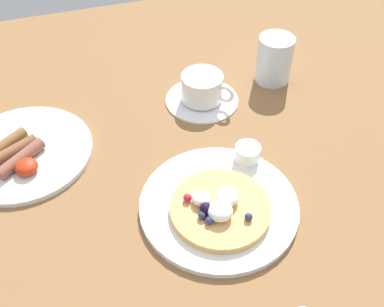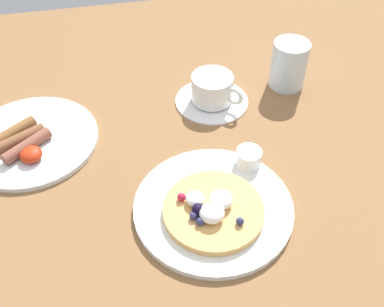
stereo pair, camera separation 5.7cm
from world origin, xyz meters
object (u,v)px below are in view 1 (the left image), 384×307
object	(u,v)px
breakfast_plate	(23,152)
water_glass	(274,59)
coffee_cup	(203,87)
pancake_plate	(219,205)
syrup_ramekin	(247,153)
coffee_saucer	(202,99)

from	to	relation	value
breakfast_plate	water_glass	distance (cm)	53.73
coffee_cup	water_glass	bearing A→B (deg)	9.09
pancake_plate	coffee_cup	bearing A→B (deg)	76.51
syrup_ramekin	breakfast_plate	world-z (taller)	syrup_ramekin
coffee_saucer	water_glass	bearing A→B (deg)	8.68
breakfast_plate	coffee_cup	size ratio (longest dim) A/B	2.56
breakfast_plate	coffee_cup	bearing A→B (deg)	7.42
syrup_ramekin	coffee_saucer	bearing A→B (deg)	95.15
breakfast_plate	water_glass	size ratio (longest dim) A/B	2.49
syrup_ramekin	coffee_cup	distance (cm)	19.49
coffee_saucer	water_glass	xyz separation A→B (cm)	(17.04, 2.60, 4.63)
pancake_plate	coffee_saucer	bearing A→B (deg)	76.76
pancake_plate	syrup_ramekin	world-z (taller)	syrup_ramekin
pancake_plate	breakfast_plate	distance (cm)	37.18
pancake_plate	water_glass	size ratio (longest dim) A/B	2.57
coffee_saucer	syrup_ramekin	bearing A→B (deg)	-84.85
syrup_ramekin	water_glass	world-z (taller)	water_glass
pancake_plate	syrup_ramekin	size ratio (longest dim) A/B	5.78
coffee_cup	coffee_saucer	bearing A→B (deg)	132.27
breakfast_plate	water_glass	world-z (taller)	water_glass
pancake_plate	syrup_ramekin	bearing A→B (deg)	43.78
syrup_ramekin	water_glass	size ratio (longest dim) A/B	0.45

